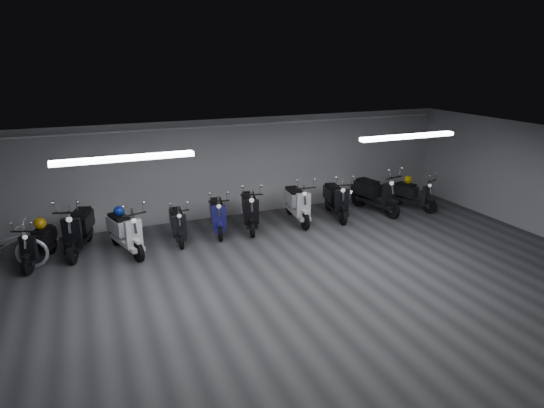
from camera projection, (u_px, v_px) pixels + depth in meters
name	position (u px, v px, depth m)	size (l,w,h in m)	color
floor	(303.00, 294.00, 8.99)	(14.00, 10.00, 0.01)	#373739
ceiling	(306.00, 152.00, 8.13)	(14.00, 10.00, 0.01)	gray
back_wall	(226.00, 169.00, 12.96)	(14.00, 0.01, 2.80)	#9C9D9F
fluor_strip_left	(125.00, 158.00, 7.94)	(2.40, 0.18, 0.08)	white
fluor_strip_right	(408.00, 136.00, 10.11)	(2.40, 0.18, 0.08)	white
conduit	(226.00, 126.00, 12.51)	(0.05, 0.05, 13.60)	white
scooter_0	(37.00, 239.00, 10.10)	(0.54, 1.61, 1.20)	black
scooter_1	(78.00, 222.00, 10.67)	(0.66, 1.99, 1.49)	black
scooter_2	(125.00, 225.00, 10.63)	(0.62, 1.87, 1.39)	silver
scooter_3	(177.00, 218.00, 11.38)	(0.53, 1.59, 1.19)	black
scooter_4	(217.00, 209.00, 11.90)	(0.58, 1.73, 1.29)	navy
scooter_5	(250.00, 204.00, 12.17)	(0.63, 1.88, 1.40)	black
scooter_6	(298.00, 198.00, 12.67)	(0.63, 1.90, 1.42)	silver
scooter_7	(336.00, 194.00, 13.04)	(0.63, 1.88, 1.40)	black
scooter_8	(376.00, 188.00, 13.45)	(0.67, 2.00, 1.49)	black
scooter_9	(414.00, 190.00, 13.75)	(0.55, 1.65, 1.23)	black
helmet_0	(40.00, 223.00, 10.23)	(0.27, 0.27, 0.27)	#DFA10D
helmet_1	(408.00, 180.00, 13.82)	(0.25, 0.25, 0.25)	#C09B0B
helmet_2	(119.00, 211.00, 10.73)	(0.24, 0.24, 0.24)	#0E269F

